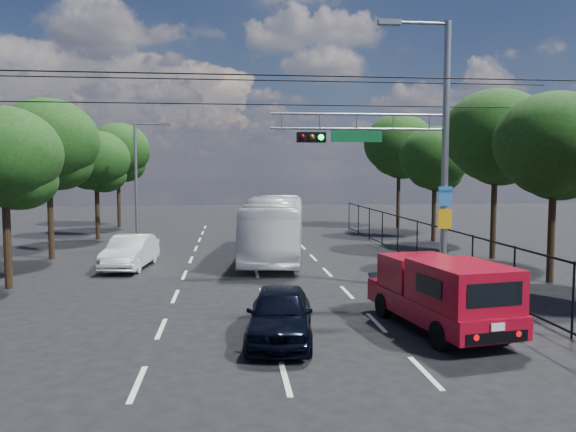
{
  "coord_description": "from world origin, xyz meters",
  "views": [
    {
      "loc": [
        -1.12,
        -11.27,
        4.29
      ],
      "look_at": [
        0.82,
        7.23,
        2.8
      ],
      "focal_mm": 35.0,
      "sensor_mm": 36.0,
      "label": 1
    }
  ],
  "objects": [
    {
      "name": "utility_wires",
      "position": [
        0.0,
        8.83,
        7.23
      ],
      "size": [
        22.0,
        5.04,
        0.74
      ],
      "color": "black",
      "rests_on": "ground"
    },
    {
      "name": "navy_hatchback",
      "position": [
        0.13,
        2.63,
        0.68
      ],
      "size": [
        2.11,
        4.19,
        1.37
      ],
      "primitive_type": "imported",
      "rotation": [
        0.0,
        0.0,
        -0.13
      ],
      "color": "black",
      "rests_on": "ground"
    },
    {
      "name": "tree_right_b",
      "position": [
        11.22,
        9.02,
        5.06
      ],
      "size": [
        4.5,
        4.5,
        7.31
      ],
      "color": "black",
      "rests_on": "ground"
    },
    {
      "name": "tree_left_b",
      "position": [
        -9.18,
        10.02,
        4.58
      ],
      "size": [
        4.08,
        4.08,
        6.63
      ],
      "color": "black",
      "rests_on": "ground"
    },
    {
      "name": "tree_left_c",
      "position": [
        -9.78,
        17.02,
        5.4
      ],
      "size": [
        4.8,
        4.8,
        7.8
      ],
      "color": "black",
      "rests_on": "ground"
    },
    {
      "name": "tree_right_c",
      "position": [
        11.82,
        15.02,
        5.73
      ],
      "size": [
        5.1,
        5.1,
        8.29
      ],
      "color": "black",
      "rests_on": "ground"
    },
    {
      "name": "red_pickup",
      "position": [
        4.5,
        3.07,
        1.05
      ],
      "size": [
        2.75,
        5.53,
        1.97
      ],
      "color": "black",
      "rests_on": "ground"
    },
    {
      "name": "streetlight_left",
      "position": [
        -6.33,
        22.0,
        3.94
      ],
      "size": [
        2.09,
        0.22,
        7.08
      ],
      "color": "slate",
      "rests_on": "ground"
    },
    {
      "name": "tree_right_e",
      "position": [
        11.62,
        30.02,
        5.94
      ],
      "size": [
        5.28,
        5.28,
        8.58
      ],
      "color": "black",
      "rests_on": "ground"
    },
    {
      "name": "ground",
      "position": [
        0.0,
        0.0,
        0.0
      ],
      "size": [
        120.0,
        120.0,
        0.0
      ],
      "primitive_type": "plane",
      "color": "black",
      "rests_on": "ground"
    },
    {
      "name": "tree_left_d",
      "position": [
        -9.38,
        25.02,
        4.72
      ],
      "size": [
        4.2,
        4.2,
        6.83
      ],
      "color": "black",
      "rests_on": "ground"
    },
    {
      "name": "white_bus",
      "position": [
        1.11,
        16.26,
        1.52
      ],
      "size": [
        4.0,
        11.14,
        3.04
      ],
      "primitive_type": "imported",
      "rotation": [
        0.0,
        0.0,
        -0.14
      ],
      "color": "white",
      "rests_on": "ground"
    },
    {
      "name": "tree_right_d",
      "position": [
        11.42,
        22.02,
        4.85
      ],
      "size": [
        4.32,
        4.32,
        7.02
      ],
      "color": "black",
      "rests_on": "ground"
    },
    {
      "name": "signal_mast",
      "position": [
        5.28,
        7.99,
        5.24
      ],
      "size": [
        6.43,
        0.39,
        9.5
      ],
      "color": "slate",
      "rests_on": "ground"
    },
    {
      "name": "lane_markings",
      "position": [
        -0.0,
        14.0,
        0.01
      ],
      "size": [
        6.12,
        38.0,
        0.01
      ],
      "color": "beige",
      "rests_on": "ground"
    },
    {
      "name": "tree_left_e",
      "position": [
        -9.58,
        33.02,
        5.53
      ],
      "size": [
        4.92,
        4.92,
        7.99
      ],
      "color": "black",
      "rests_on": "ground"
    },
    {
      "name": "white_van",
      "position": [
        -5.5,
        13.9,
        0.73
      ],
      "size": [
        2.03,
        4.57,
        1.46
      ],
      "primitive_type": "imported",
      "rotation": [
        0.0,
        0.0,
        -0.11
      ],
      "color": "white",
      "rests_on": "ground"
    },
    {
      "name": "fence_right",
      "position": [
        7.6,
        12.17,
        1.03
      ],
      "size": [
        0.06,
        34.03,
        2.0
      ],
      "color": "black",
      "rests_on": "ground"
    }
  ]
}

